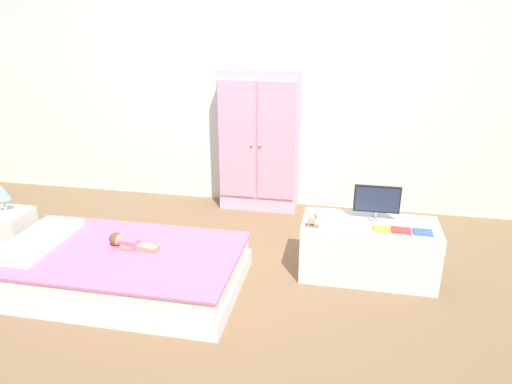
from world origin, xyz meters
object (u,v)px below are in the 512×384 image
(wardrobe, at_px, (259,141))
(book_blue, at_px, (423,232))
(tv_stand, at_px, (368,250))
(book_yellow, at_px, (382,229))
(doll, at_px, (125,242))
(table_lamp, at_px, (2,194))
(bed, at_px, (122,269))
(tv_monitor, at_px, (377,200))
(book_red, at_px, (401,230))
(rocking_horse_toy, at_px, (313,220))
(nightstand, at_px, (11,233))

(wardrobe, relative_size, book_blue, 10.74)
(tv_stand, relative_size, book_yellow, 8.19)
(doll, bearing_deg, tv_stand, 13.27)
(doll, relative_size, table_lamp, 1.72)
(bed, distance_m, tv_monitor, 1.91)
(bed, height_order, tv_stand, tv_stand)
(table_lamp, distance_m, book_yellow, 2.92)
(table_lamp, relative_size, book_red, 1.70)
(doll, relative_size, rocking_horse_toy, 3.49)
(nightstand, distance_m, book_red, 3.06)
(rocking_horse_toy, xyz_separation_m, book_blue, (0.76, 0.05, -0.05))
(tv_stand, xyz_separation_m, rocking_horse_toy, (-0.41, -0.14, 0.27))
(bed, height_order, wardrobe, wardrobe)
(rocking_horse_toy, distance_m, book_blue, 0.76)
(table_lamp, bearing_deg, book_blue, 2.23)
(book_yellow, bearing_deg, book_red, 0.00)
(book_yellow, bearing_deg, tv_stand, 126.66)
(nightstand, relative_size, book_blue, 2.92)
(table_lamp, xyz_separation_m, tv_stand, (2.84, 0.22, -0.32))
(bed, bearing_deg, table_lamp, 166.51)
(table_lamp, relative_size, book_blue, 1.77)
(bed, height_order, table_lamp, table_lamp)
(nightstand, height_order, book_red, book_red)
(tv_monitor, bearing_deg, tv_stand, -114.80)
(wardrobe, height_order, tv_stand, wardrobe)
(bed, xyz_separation_m, table_lamp, (-1.11, 0.27, 0.40))
(wardrobe, relative_size, tv_stand, 1.41)
(tv_monitor, bearing_deg, book_red, -45.41)
(book_yellow, bearing_deg, nightstand, -177.55)
(doll, distance_m, nightstand, 1.13)
(nightstand, bearing_deg, tv_monitor, 5.91)
(wardrobe, distance_m, rocking_horse_toy, 1.47)
(doll, distance_m, tv_monitor, 1.86)
(tv_stand, bearing_deg, doll, -166.73)
(table_lamp, bearing_deg, tv_stand, 4.49)
(book_yellow, relative_size, book_blue, 0.93)
(tv_monitor, xyz_separation_m, book_red, (0.17, -0.17, -0.14))
(table_lamp, relative_size, tv_monitor, 0.69)
(wardrobe, distance_m, book_red, 1.80)
(book_yellow, height_order, book_blue, book_yellow)
(bed, height_order, nightstand, nightstand)
(nightstand, relative_size, book_red, 2.81)
(nightstand, xyz_separation_m, book_blue, (3.19, 0.12, 0.25))
(wardrobe, height_order, tv_monitor, wardrobe)
(wardrobe, relative_size, rocking_horse_toy, 12.29)
(nightstand, distance_m, tv_monitor, 2.92)
(doll, relative_size, tv_monitor, 1.18)
(doll, height_order, rocking_horse_toy, rocking_horse_toy)
(wardrobe, bearing_deg, book_blue, -41.93)
(tv_stand, xyz_separation_m, book_red, (0.21, -0.10, 0.22))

